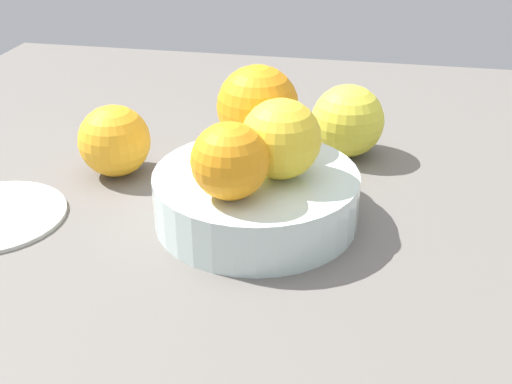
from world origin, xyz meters
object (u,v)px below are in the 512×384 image
Objects in this scene: fruit_bowl at (256,198)px; orange_in_bowl_2 at (230,161)px; orange_in_bowl_0 at (258,106)px; orange_loose_1 at (114,141)px; orange_loose_0 at (348,121)px; orange_in_bowl_1 at (281,139)px.

fruit_bowl is 2.88× the size of orange_in_bowl_2.
orange_in_bowl_0 reaches higher than orange_loose_1.
orange_in_bowl_0 is 1.21× the size of orange_in_bowl_2.
orange_loose_0 is at bearing 155.80° from fruit_bowl.
orange_in_bowl_2 is at bearing -37.29° from orange_in_bowl_1.
orange_in_bowl_0 reaches higher than fruit_bowl.
orange_in_bowl_1 reaches higher than fruit_bowl.
orange_in_bowl_1 is at bearing 27.25° from orange_in_bowl_0.
orange_in_bowl_0 is 11.61cm from orange_in_bowl_2.
fruit_bowl is 2.33× the size of orange_loose_0.
fruit_bowl is 7.91cm from orange_in_bowl_2.
fruit_bowl is at bearing 164.02° from orange_in_bowl_2.
orange_in_bowl_1 is at bearing -17.40° from orange_loose_0.
orange_in_bowl_2 is 0.81× the size of orange_loose_0.
fruit_bowl is 2.50× the size of orange_loose_1.
orange_loose_1 is at bearing -90.78° from orange_in_bowl_0.
orange_loose_0 is 1.07× the size of orange_loose_1.
orange_in_bowl_1 is (6.72, 3.46, -0.43)cm from orange_in_bowl_0.
orange_in_bowl_2 is (11.59, -0.24, -0.74)cm from orange_in_bowl_0.
orange_loose_1 is (-6.99, -17.26, 1.55)cm from fruit_bowl.
orange_in_bowl_1 is 6.12cm from orange_in_bowl_2.
orange_in_bowl_0 is 1.05× the size of orange_loose_1.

